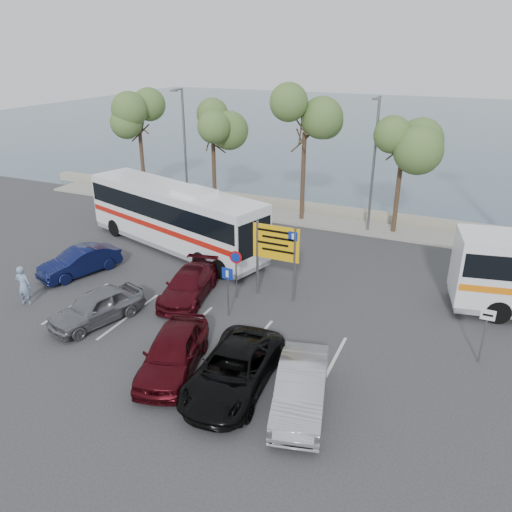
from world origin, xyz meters
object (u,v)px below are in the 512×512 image
at_px(car_silver_a, 97,307).
at_px(suv_black, 234,370).
at_px(coach_bus_left, 174,219).
at_px(car_silver_b, 301,388).
at_px(street_lamp_left, 184,142).
at_px(direction_sign, 276,249).
at_px(car_red, 173,352).
at_px(street_lamp_right, 374,159).
at_px(car_maroon, 189,285).
at_px(car_blue, 80,262).
at_px(pedestrian_near, 23,285).

bearing_deg(car_silver_a, suv_black, 4.93).
height_order(coach_bus_left, car_silver_b, coach_bus_left).
bearing_deg(street_lamp_left, coach_bus_left, -63.50).
distance_m(direction_sign, coach_bus_left, 8.23).
height_order(street_lamp_left, car_red, street_lamp_left).
distance_m(street_lamp_left, street_lamp_right, 13.00).
relative_size(suv_black, car_silver_b, 1.15).
height_order(car_maroon, car_silver_b, car_silver_b).
xyz_separation_m(direction_sign, car_blue, (-10.00, -1.70, -1.75)).
bearing_deg(pedestrian_near, suv_black, 157.92).
distance_m(coach_bus_left, car_maroon, 6.44).
height_order(street_lamp_left, coach_bus_left, street_lamp_left).
xyz_separation_m(street_lamp_right, car_blue, (-12.00, -12.02, -3.92)).
relative_size(car_maroon, car_red, 0.99).
xyz_separation_m(car_maroon, car_red, (2.40, -5.00, 0.12)).
relative_size(coach_bus_left, car_silver_b, 2.81).
xyz_separation_m(suv_black, car_silver_b, (2.40, 0.00, 0.02)).
xyz_separation_m(direction_sign, coach_bus_left, (-7.50, 3.30, -0.68)).
distance_m(street_lamp_right, suv_black, 17.48).
bearing_deg(suv_black, street_lamp_right, 83.15).
distance_m(coach_bus_left, suv_black, 13.30).
distance_m(car_silver_a, car_maroon, 4.16).
bearing_deg(coach_bus_left, suv_black, -48.98).
distance_m(street_lamp_right, car_silver_a, 17.81).
xyz_separation_m(direction_sign, car_red, (-1.20, -6.70, -1.66)).
xyz_separation_m(direction_sign, car_silver_b, (3.60, -6.70, -1.71)).
height_order(street_lamp_right, coach_bus_left, street_lamp_right).
height_order(street_lamp_right, car_red, street_lamp_right).
xyz_separation_m(coach_bus_left, car_silver_b, (11.10, -10.00, -1.03)).
relative_size(direction_sign, car_silver_b, 0.82).
relative_size(car_silver_a, suv_black, 0.81).
distance_m(car_silver_a, car_silver_b, 9.73).
bearing_deg(suv_black, car_silver_a, 163.33).
relative_size(coach_bus_left, suv_black, 2.45).
bearing_deg(car_maroon, direction_sign, 14.15).
bearing_deg(car_silver_b, direction_sign, 104.54).
height_order(street_lamp_left, car_silver_b, street_lamp_left).
bearing_deg(car_silver_a, street_lamp_left, 125.41).
bearing_deg(car_red, car_silver_a, 145.99).
bearing_deg(car_silver_a, car_maroon, 72.24).
relative_size(suv_black, pedestrian_near, 2.71).
bearing_deg(direction_sign, car_maroon, -154.78).
height_order(street_lamp_left, direction_sign, street_lamp_left).
distance_m(car_blue, suv_black, 12.27).
bearing_deg(car_silver_a, car_blue, 157.06).
xyz_separation_m(street_lamp_right, car_maroon, (-5.60, -12.02, -3.95)).
bearing_deg(direction_sign, street_lamp_left, 136.83).
xyz_separation_m(coach_bus_left, car_maroon, (3.90, -5.00, -1.10)).
height_order(car_blue, car_red, car_red).
xyz_separation_m(car_silver_a, car_silver_b, (9.60, -1.60, 0.03)).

